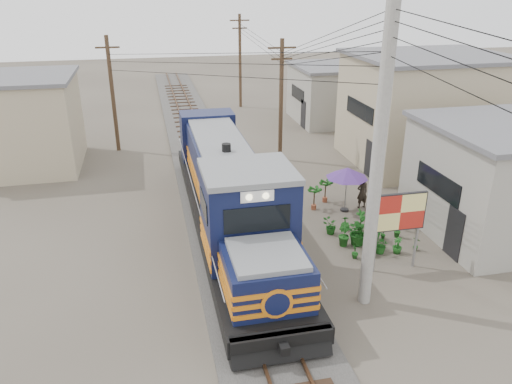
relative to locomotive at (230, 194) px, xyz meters
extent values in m
plane|color=#473F35|center=(0.00, -5.36, -1.79)|extent=(120.00, 120.00, 0.00)
cube|color=#595651|center=(0.00, 4.64, -1.71)|extent=(3.60, 70.00, 0.16)
cube|color=#51331E|center=(-0.54, 4.64, -1.53)|extent=(0.08, 70.00, 0.12)
cube|color=#51331E|center=(0.54, 4.64, -1.53)|extent=(0.08, 70.00, 0.12)
cube|color=black|center=(0.00, 0.05, -1.00)|extent=(3.01, 16.61, 0.57)
cube|color=black|center=(0.00, -5.14, -1.31)|extent=(2.28, 3.32, 0.67)
cube|color=black|center=(0.00, 5.24, -1.31)|extent=(2.28, 3.32, 0.67)
cube|color=#0E1436|center=(0.00, -6.38, -0.12)|extent=(2.47, 2.49, 1.56)
cube|color=#0E1436|center=(0.00, -3.79, 0.71)|extent=(2.95, 2.70, 3.22)
cube|color=slate|center=(0.00, -3.79, 2.38)|extent=(3.01, 2.83, 0.19)
cube|color=black|center=(0.00, -5.15, 1.29)|extent=(2.11, 0.06, 0.83)
cube|color=white|center=(0.00, -5.16, 2.06)|extent=(1.04, 0.06, 0.36)
cube|color=#0E1436|center=(0.00, 2.65, 0.30)|extent=(2.35, 10.18, 2.39)
cube|color=slate|center=(0.00, 2.65, 1.55)|extent=(2.11, 10.18, 0.19)
cube|color=orange|center=(0.00, 0.05, -0.43)|extent=(3.05, 16.61, 0.15)
cube|color=orange|center=(0.00, 0.05, -0.12)|extent=(3.05, 16.61, 0.15)
cube|color=orange|center=(0.00, 0.05, 0.20)|extent=(3.05, 16.61, 0.15)
cylinder|color=#9E9B93|center=(3.50, -5.86, 3.21)|extent=(0.40, 0.40, 10.00)
cylinder|color=#4C3826|center=(4.50, 8.64, 1.71)|extent=(0.24, 0.24, 7.00)
cube|color=#4C3826|center=(4.50, 8.64, 4.71)|extent=(1.60, 0.10, 0.10)
cube|color=#4C3826|center=(4.50, 8.64, 4.11)|extent=(1.20, 0.10, 0.10)
cylinder|color=#4C3826|center=(4.80, 22.64, 1.96)|extent=(0.24, 0.24, 7.50)
cube|color=#4C3826|center=(4.80, 22.64, 5.21)|extent=(1.60, 0.10, 0.10)
cube|color=#4C3826|center=(4.80, 22.64, 4.61)|extent=(1.20, 0.10, 0.10)
cylinder|color=#4C3826|center=(-5.00, 12.64, 1.71)|extent=(0.24, 0.24, 7.00)
cube|color=#4C3826|center=(-5.00, 12.64, 4.71)|extent=(1.60, 0.10, 0.10)
cube|color=#4C3826|center=(-5.00, 12.64, 4.11)|extent=(1.20, 0.10, 0.10)
cube|color=black|center=(7.98, -2.36, 0.69)|extent=(0.05, 3.00, 0.90)
cube|color=tan|center=(12.50, 6.64, 1.21)|extent=(8.00, 7.00, 6.00)
cube|color=slate|center=(12.50, 6.64, 4.31)|extent=(8.40, 7.35, 0.20)
cube|color=black|center=(8.48, 6.64, 1.51)|extent=(0.05, 3.50, 0.90)
cube|color=gray|center=(11.00, 16.64, 0.21)|extent=(6.00, 6.00, 4.00)
cube|color=slate|center=(11.00, 16.64, 2.31)|extent=(6.30, 6.30, 0.20)
cube|color=black|center=(7.98, 16.64, 0.41)|extent=(0.05, 3.00, 0.90)
cube|color=tan|center=(-10.00, 10.64, 0.71)|extent=(6.00, 6.00, 5.00)
cube|color=slate|center=(-10.00, 10.64, 3.31)|extent=(6.30, 6.30, 0.20)
cylinder|color=#99999E|center=(4.59, -4.18, -0.67)|extent=(0.10, 0.10, 2.24)
cylinder|color=#99999E|center=(6.20, -4.19, -0.67)|extent=(0.10, 0.10, 2.24)
cube|color=black|center=(5.40, -4.19, 0.54)|extent=(1.97, 0.14, 1.43)
cube|color=#B22017|center=(5.40, -4.22, 0.54)|extent=(1.88, 0.10, 1.34)
cylinder|color=black|center=(5.55, 0.98, -1.74)|extent=(0.39, 0.39, 0.10)
cylinder|color=#99999E|center=(5.55, 0.98, -0.82)|extent=(0.05, 0.05, 1.94)
cone|color=#482673|center=(5.55, 0.98, 0.11)|extent=(2.30, 2.30, 0.48)
imported|color=black|center=(6.45, 1.15, -1.02)|extent=(0.61, 0.45, 1.53)
imported|color=#174E16|center=(4.31, -3.20, -1.39)|extent=(0.34, 0.45, 0.79)
imported|color=#174E16|center=(4.94, -3.05, -1.34)|extent=(0.58, 0.62, 0.89)
imported|color=#174E16|center=(5.46, -3.03, -1.43)|extent=(0.84, 0.84, 0.71)
imported|color=#174E16|center=(6.08, -3.16, -1.45)|extent=(0.40, 0.40, 0.67)
imported|color=#174E16|center=(6.90, -3.13, -1.48)|extent=(0.34, 0.38, 0.60)
imported|color=#174E16|center=(4.25, -2.10, -1.29)|extent=(0.44, 0.54, 0.98)
imported|color=#174E16|center=(4.88, -2.16, -1.23)|extent=(1.07, 0.95, 1.12)
imported|color=#174E16|center=(5.57, -2.01, -1.22)|extent=(0.68, 0.68, 1.13)
imported|color=#174E16|center=(6.08, -1.94, -1.47)|extent=(0.37, 0.40, 0.63)
imported|color=#174E16|center=(6.72, -1.98, -1.47)|extent=(0.41, 0.37, 0.62)
imported|color=#174E16|center=(4.08, -1.07, -1.44)|extent=(0.66, 0.58, 0.70)
imported|color=#174E16|center=(4.83, -0.87, -1.46)|extent=(0.44, 0.44, 0.65)
imported|color=#174E16|center=(5.43, -1.08, -1.29)|extent=(0.62, 0.53, 0.99)
imported|color=#174E16|center=(6.05, -0.98, -1.34)|extent=(0.60, 0.55, 0.89)
camera|label=1|loc=(-3.05, -18.69, 8.06)|focal=35.00mm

